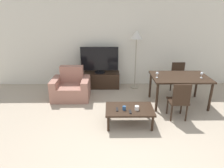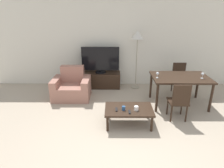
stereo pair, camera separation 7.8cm
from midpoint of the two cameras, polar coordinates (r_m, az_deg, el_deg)
name	(u,v)px [view 2 (the right image)]	position (r m, az deg, el deg)	size (l,w,h in m)	color
ground_plane	(125,158)	(3.52, 4.43, -20.38)	(18.00, 18.00, 0.00)	tan
wall_back	(120,42)	(6.19, 2.60, 11.94)	(7.87, 0.06, 2.70)	silver
armchair	(72,88)	(5.52, -11.01, -1.02)	(0.98, 0.75, 0.84)	#9E6B5B
tv_stand	(101,80)	(6.18, -2.85, 1.21)	(1.18, 0.47, 0.47)	black
tv	(100,60)	(5.99, -2.96, 6.90)	(1.12, 0.32, 0.79)	black
coffee_table	(129,110)	(4.20, 5.38, -7.48)	(0.99, 0.63, 0.37)	black
dining_table	(180,80)	(5.20, 19.32, 1.16)	(1.38, 0.93, 0.74)	black
dining_chair_near	(179,100)	(4.51, 19.11, -4.40)	(0.40, 0.40, 0.86)	black
dining_chair_far	(179,77)	(6.02, 19.05, 1.95)	(0.40, 0.40, 0.86)	black
floor_lamp	(138,38)	(5.85, 7.69, 12.92)	(0.36, 0.36, 1.73)	gray
remote_primary	(130,112)	(4.03, 5.59, -7.94)	(0.04, 0.15, 0.02)	black
remote_secondary	(116,109)	(4.10, 1.84, -7.27)	(0.04, 0.15, 0.02)	black
cup_white_near	(124,108)	(4.09, 3.86, -6.90)	(0.07, 0.07, 0.08)	navy
cup_colored_far	(136,108)	(4.11, 7.47, -6.87)	(0.09, 0.09, 0.09)	white
wine_glass_left	(203,74)	(5.20, 24.87, 2.52)	(0.07, 0.07, 0.15)	silver
wine_glass_center	(157,74)	(4.89, 13.31, 2.85)	(0.07, 0.07, 0.15)	silver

